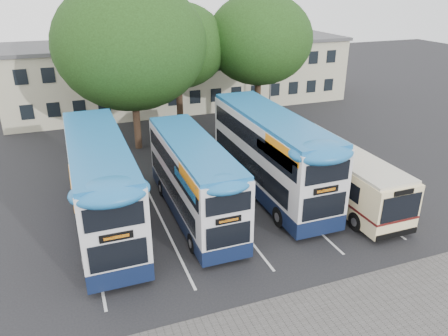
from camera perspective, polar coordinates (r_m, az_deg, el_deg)
The scene contains 12 objects.
ground at distance 21.25m, azimuth 15.17°, elevation -10.02°, with size 120.00×120.00×0.00m, color black.
paving_strip at distance 17.19m, azimuth 19.37°, elevation -19.83°, with size 40.00×6.00×0.01m, color #595654.
bay_lines at distance 23.40m, azimuth 0.51°, elevation -5.78°, with size 14.12×11.00×0.01m.
depot_building at distance 43.32m, azimuth -5.44°, elevation 12.31°, with size 32.40×8.40×6.20m.
lamp_post at distance 38.61m, azimuth 6.23°, elevation 13.83°, with size 0.25×1.05×9.06m.
tree_left at distance 31.09m, azimuth -12.12°, elevation 15.44°, with size 10.30×10.30×11.76m.
tree_mid at distance 33.95m, azimuth -6.12°, elevation 15.59°, with size 7.45×7.45×10.06m.
tree_right at distance 34.74m, azimuth 4.64°, elevation 16.39°, with size 8.09×8.09×10.67m.
bus_dd_left at distance 21.81m, azimuth -15.82°, elevation -1.59°, with size 2.67×11.02×4.59m.
bus_dd_mid at distance 22.20m, azimuth -4.02°, elevation -1.03°, with size 2.38×9.84×4.10m.
bus_dd_right at distance 24.69m, azimuth 6.07°, elevation 2.28°, with size 2.72×11.22×4.67m.
bus_single at distance 25.05m, azimuth 14.69°, elevation -0.36°, with size 2.48×9.76×2.91m.
Camera 1 is at (-11.13, -14.05, 11.42)m, focal length 35.00 mm.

